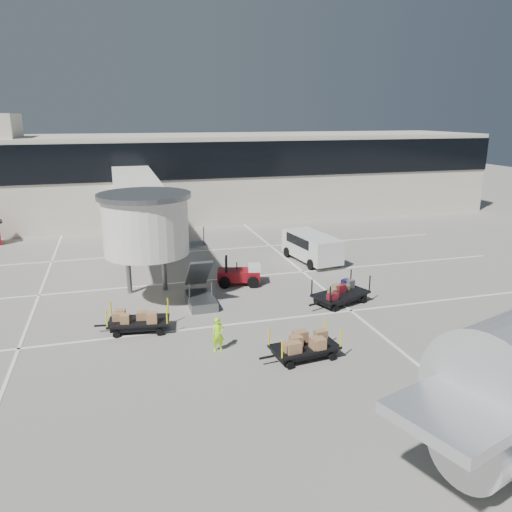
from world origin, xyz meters
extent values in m
plane|color=#A19A8F|center=(0.00, 0.00, 0.00)|extent=(140.00, 140.00, 0.00)
cube|color=white|center=(0.00, 2.00, 0.01)|extent=(40.00, 0.15, 0.02)
cube|color=white|center=(0.00, 9.00, 0.01)|extent=(40.00, 0.15, 0.02)
cube|color=white|center=(0.00, 16.00, 0.01)|extent=(40.00, 0.15, 0.02)
cube|color=white|center=(6.00, 10.00, 0.01)|extent=(0.15, 30.00, 0.02)
cube|color=white|center=(-10.00, 10.00, 0.01)|extent=(0.15, 30.00, 0.02)
cube|color=beige|center=(0.00, 30.00, 4.00)|extent=(64.00, 12.00, 8.00)
cube|color=black|center=(0.00, 23.95, 6.00)|extent=(64.00, 0.12, 3.20)
cube|color=white|center=(-4.00, 15.00, 4.30)|extent=(3.00, 18.00, 2.80)
cylinder|color=white|center=(-4.00, 6.00, 4.30)|extent=(4.40, 4.40, 3.00)
cylinder|color=slate|center=(-4.00, 6.00, 5.90)|extent=(4.80, 4.80, 0.25)
cylinder|color=slate|center=(-5.00, 8.00, 1.45)|extent=(0.28, 0.28, 2.90)
cylinder|color=slate|center=(-3.00, 8.00, 1.45)|extent=(0.28, 0.28, 2.90)
cylinder|color=slate|center=(-5.00, 15.00, 1.45)|extent=(0.28, 0.28, 2.90)
cylinder|color=slate|center=(-3.00, 15.00, 1.45)|extent=(0.28, 0.28, 2.90)
cylinder|color=slate|center=(-5.00, 22.00, 1.45)|extent=(0.28, 0.28, 2.90)
cylinder|color=slate|center=(-3.00, 22.00, 1.45)|extent=(0.28, 0.28, 2.90)
cube|color=slate|center=(-1.40, 5.00, 0.25)|extent=(1.40, 2.60, 0.50)
cube|color=slate|center=(-1.40, 5.60, 1.60)|extent=(1.20, 2.60, 2.06)
cube|color=slate|center=(-1.40, 7.00, 2.85)|extent=(1.40, 1.20, 0.12)
cube|color=maroon|center=(1.39, 7.78, 0.58)|extent=(2.75, 1.78, 0.63)
cube|color=white|center=(2.32, 7.55, 1.00)|extent=(0.99, 1.30, 0.37)
cube|color=black|center=(0.68, 7.95, 1.21)|extent=(0.37, 1.06, 0.95)
cylinder|color=black|center=(0.41, 7.31, 0.34)|extent=(0.72, 0.42, 0.68)
cylinder|color=black|center=(0.73, 8.64, 0.34)|extent=(0.72, 0.42, 0.68)
cylinder|color=black|center=(2.05, 6.91, 0.34)|extent=(0.72, 0.42, 0.68)
cylinder|color=black|center=(2.38, 8.24, 0.34)|extent=(0.72, 0.42, 0.68)
cube|color=black|center=(5.91, 3.12, 0.57)|extent=(3.43, 2.51, 0.12)
cube|color=black|center=(5.91, 3.12, 0.38)|extent=(3.06, 2.19, 0.26)
cube|color=black|center=(4.12, 2.46, 0.41)|extent=(0.70, 0.32, 0.08)
cylinder|color=black|center=(5.13, 2.09, 0.17)|extent=(0.38, 0.26, 0.35)
cylinder|color=black|center=(4.66, 3.40, 0.17)|extent=(0.38, 0.26, 0.35)
cylinder|color=black|center=(7.16, 2.83, 0.17)|extent=(0.38, 0.26, 0.35)
cylinder|color=black|center=(6.68, 4.14, 0.17)|extent=(0.38, 0.26, 0.35)
cylinder|color=black|center=(4.76, 1.95, 1.03)|extent=(0.07, 0.07, 0.93)
cylinder|color=black|center=(4.28, 3.26, 1.03)|extent=(0.07, 0.07, 0.93)
cylinder|color=black|center=(7.54, 2.97, 1.03)|extent=(0.07, 0.07, 0.93)
cylinder|color=black|center=(7.06, 4.28, 1.03)|extent=(0.07, 0.07, 0.93)
cube|color=#4D4E52|center=(6.15, 2.68, 0.85)|extent=(0.60, 0.54, 0.44)
cube|color=maroon|center=(6.33, 3.06, 0.77)|extent=(0.52, 0.42, 0.28)
cube|color=maroon|center=(5.96, 2.82, 0.76)|extent=(0.51, 0.51, 0.26)
cube|color=#4D4E52|center=(4.73, 3.20, 0.79)|extent=(0.59, 0.45, 0.32)
cube|color=maroon|center=(6.66, 3.60, 0.82)|extent=(0.49, 0.42, 0.38)
cube|color=#161239|center=(6.37, 3.49, 0.80)|extent=(0.59, 0.51, 0.35)
cube|color=olive|center=(6.82, 3.18, 0.78)|extent=(0.55, 0.51, 0.30)
cube|color=#161239|center=(4.97, 2.88, 0.77)|extent=(0.52, 0.46, 0.28)
cube|color=olive|center=(5.85, 3.05, 0.83)|extent=(0.60, 0.45, 0.41)
cube|color=black|center=(1.73, -2.23, 0.51)|extent=(2.95, 1.72, 0.11)
cube|color=black|center=(1.73, -2.23, 0.35)|extent=(2.65, 1.48, 0.23)
cube|color=black|center=(0.01, -2.43, 0.37)|extent=(0.66, 0.15, 0.07)
cylinder|color=black|center=(0.83, -2.98, 0.16)|extent=(0.33, 0.17, 0.32)
cylinder|color=black|center=(0.68, -1.72, 0.16)|extent=(0.33, 0.17, 0.32)
cylinder|color=black|center=(2.78, -2.75, 0.16)|extent=(0.33, 0.17, 0.32)
cylinder|color=black|center=(2.63, -1.49, 0.16)|extent=(0.33, 0.17, 0.32)
cylinder|color=yellow|center=(0.47, -3.02, 0.94)|extent=(0.07, 0.07, 0.84)
cylinder|color=yellow|center=(0.32, -1.76, 0.94)|extent=(0.07, 0.07, 0.84)
cylinder|color=yellow|center=(3.14, -2.71, 0.94)|extent=(0.07, 0.07, 0.84)
cylinder|color=yellow|center=(3.00, -1.45, 0.94)|extent=(0.07, 0.07, 0.84)
cube|color=#9E794C|center=(2.47, -2.47, 0.82)|extent=(0.65, 0.53, 0.50)
cube|color=#9E794C|center=(2.31, -2.56, 0.83)|extent=(0.56, 0.39, 0.51)
cube|color=#9E794C|center=(1.12, -2.05, 0.75)|extent=(0.64, 0.50, 0.36)
cube|color=#9E794C|center=(0.91, -2.56, 0.74)|extent=(0.51, 0.53, 0.34)
cube|color=#9E794C|center=(2.63, -1.67, 0.77)|extent=(0.63, 0.54, 0.40)
cube|color=#9E794C|center=(2.28, -1.79, 0.77)|extent=(0.55, 0.56, 0.40)
cube|color=#9E794C|center=(1.43, -2.58, 0.81)|extent=(0.63, 0.50, 0.47)
cube|color=#9E794C|center=(1.78, -2.68, 0.78)|extent=(0.52, 0.41, 0.43)
cube|color=black|center=(-4.79, 2.46, 0.51)|extent=(2.99, 1.81, 0.11)
cube|color=black|center=(-4.79, 2.46, 0.35)|extent=(2.68, 1.56, 0.23)
cube|color=black|center=(-6.50, 2.72, 0.37)|extent=(0.66, 0.17, 0.07)
cylinder|color=black|center=(-5.86, 1.99, 0.16)|extent=(0.33, 0.18, 0.32)
cylinder|color=black|center=(-5.67, 3.23, 0.16)|extent=(0.33, 0.18, 0.32)
cylinder|color=black|center=(-3.91, 1.69, 0.16)|extent=(0.33, 0.18, 0.32)
cylinder|color=black|center=(-3.72, 2.94, 0.16)|extent=(0.33, 0.18, 0.32)
cylinder|color=yellow|center=(-6.22, 2.04, 0.94)|extent=(0.07, 0.07, 0.84)
cylinder|color=yellow|center=(-6.03, 3.29, 0.94)|extent=(0.07, 0.07, 0.84)
cylinder|color=yellow|center=(-3.55, 1.64, 0.94)|extent=(0.07, 0.07, 0.84)
cylinder|color=yellow|center=(-3.36, 2.89, 0.94)|extent=(0.07, 0.07, 0.84)
cube|color=#9E794C|center=(-5.51, 2.18, 0.76)|extent=(0.60, 0.58, 0.37)
cube|color=#9E794C|center=(-3.97, 2.16, 0.81)|extent=(0.61, 0.58, 0.48)
cube|color=#9E794C|center=(-5.15, 2.09, 0.83)|extent=(0.45, 0.42, 0.51)
cube|color=#9E794C|center=(-5.04, 2.97, 0.79)|extent=(0.62, 0.59, 0.44)
cube|color=#9E794C|center=(-3.88, 1.96, 0.78)|extent=(0.54, 0.41, 0.41)
imported|color=#A9FF1A|center=(-1.61, -0.57, 0.77)|extent=(0.59, 0.42, 1.53)
cube|color=white|center=(7.45, 11.10, 1.11)|extent=(2.76, 5.31, 1.63)
cube|color=white|center=(7.12, 13.35, 0.79)|extent=(2.01, 0.86, 0.95)
cube|color=black|center=(7.42, 11.31, 1.53)|extent=(2.51, 3.43, 0.65)
cylinder|color=black|center=(6.70, 9.29, 0.36)|extent=(0.35, 0.75, 0.72)
cylinder|color=black|center=(8.68, 9.58, 0.36)|extent=(0.35, 0.75, 0.72)
cylinder|color=black|center=(6.21, 12.63, 0.36)|extent=(0.35, 0.75, 0.72)
cylinder|color=black|center=(8.20, 12.92, 0.36)|extent=(0.35, 0.75, 0.72)
cylinder|color=silver|center=(4.00, -10.49, 1.47)|extent=(3.37, 2.95, 2.18)
cube|color=silver|center=(4.00, -10.49, 2.32)|extent=(0.79, 0.46, 1.04)
camera|label=1|loc=(-5.46, -19.99, 9.88)|focal=35.00mm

